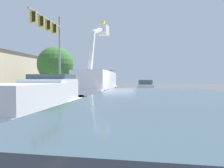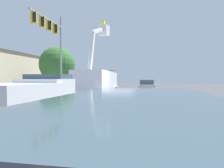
{
  "view_description": "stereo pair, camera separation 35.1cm",
  "coord_description": "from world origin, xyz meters",
  "views": [
    {
      "loc": [
        -14.72,
        -4.1,
        1.88
      ],
      "look_at": [
        1.54,
        1.03,
        1.4
      ],
      "focal_mm": 31.99,
      "sensor_mm": 36.0,
      "label": 1
    },
    {
      "loc": [
        -14.61,
        -4.44,
        1.88
      ],
      "look_at": [
        1.54,
        1.03,
        1.4
      ],
      "focal_mm": 31.99,
      "sensor_mm": 36.0,
      "label": 2
    }
  ],
  "objects": [
    {
      "name": "ground",
      "position": [
        0.0,
        0.0,
        0.0
      ],
      "size": [
        120.0,
        120.0,
        0.0
      ],
      "primitive_type": "plane",
      "color": "#47474C"
    },
    {
      "name": "passing_minivan",
      "position": [
        11.01,
        -0.5,
        0.97
      ],
      "size": [
        5.03,
        2.59,
        1.69
      ],
      "color": "silver",
      "rests_on": "ground"
    },
    {
      "name": "service_pickup_truck",
      "position": [
        -8.33,
        1.02,
        1.12
      ],
      "size": [
        5.85,
        2.91,
        2.06
      ],
      "color": "silver",
      "rests_on": "ground"
    },
    {
      "name": "utility_bucket_truck",
      "position": [
        2.15,
        2.58,
        1.62
      ],
      "size": [
        8.48,
        3.69,
        7.3
      ],
      "color": "white",
      "rests_on": "ground"
    },
    {
      "name": "traffic_signal_mast",
      "position": [
        3.08,
        8.03,
        6.14
      ],
      "size": [
        6.18,
        1.2,
        8.81
      ],
      "color": "gray",
      "rests_on": "ground"
    },
    {
      "name": "traffic_cone_leading",
      "position": [
        -11.35,
        -1.18,
        0.34
      ],
      "size": [
        0.4,
        0.4,
        0.69
      ],
      "color": "black",
      "rests_on": "ground"
    },
    {
      "name": "traffic_cone_mid_front",
      "position": [
        -4.91,
        -0.44,
        0.4
      ],
      "size": [
        0.4,
        0.4,
        0.81
      ],
      "color": "black",
      "rests_on": "ground"
    },
    {
      "name": "traffic_cone_mid_rear",
      "position": [
        0.49,
        0.34,
        0.37
      ],
      "size": [
        0.4,
        0.4,
        0.76
      ],
      "color": "black",
      "rests_on": "ground"
    },
    {
      "name": "sidewalk_far_side",
      "position": [
        -1.26,
        8.41,
        0.06
      ],
      "size": [
        59.87,
        12.45,
        0.12
      ],
      "primitive_type": "cube",
      "rotation": [
        0.0,
        0.0,
        0.15
      ],
      "color": "#9E9E99",
      "rests_on": "ground"
    },
    {
      "name": "traffic_cone_trailing",
      "position": [
        6.56,
        1.05,
        0.4
      ],
      "size": [
        0.4,
        0.4,
        0.81
      ],
      "color": "black",
      "rests_on": "ground"
    },
    {
      "name": "trailing_sedan",
      "position": [
        -12.63,
        -4.04,
        0.97
      ],
      "size": [
        5.03,
        2.59,
        1.69
      ],
      "color": "maroon",
      "rests_on": "ground"
    },
    {
      "name": "street_tree_right",
      "position": [
        8.01,
        10.85,
        3.72
      ],
      "size": [
        4.67,
        4.67,
        6.05
      ],
      "color": "brown",
      "rests_on": "ground"
    },
    {
      "name": "lane_centre_stripe",
      "position": [
        0.0,
        0.0,
        0.0
      ],
      "size": [
        49.47,
        7.57,
        0.01
      ],
      "primitive_type": "cube",
      "rotation": [
        0.0,
        0.0,
        0.15
      ],
      "color": "yellow",
      "rests_on": "ground"
    }
  ]
}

